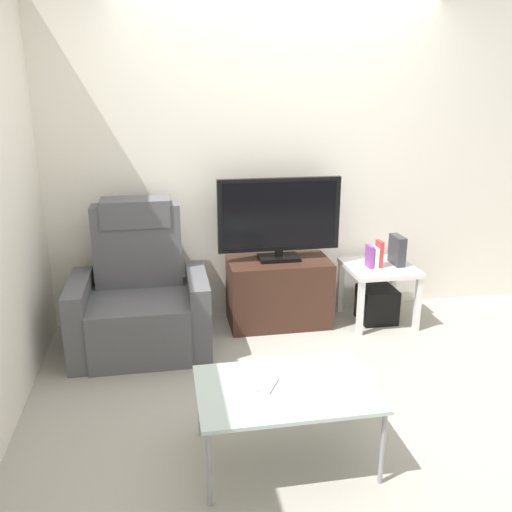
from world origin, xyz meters
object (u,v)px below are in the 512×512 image
television (279,217)px  side_table (379,275)px  tv_stand (279,292)px  recliner_armchair (140,299)px  book_rightmost (379,254)px  cell_phone (268,385)px  book_leftmost (370,256)px  coffee_table (286,391)px  game_console (397,250)px  book_middle (375,257)px  subwoofer_box (377,304)px

television → side_table: (0.81, -0.11, -0.48)m
tv_stand → recliner_armchair: bearing=-168.9°
book_rightmost → cell_phone: 1.95m
side_table → book_leftmost: book_leftmost is taller
recliner_armchair → book_leftmost: recliner_armchair is taller
coffee_table → cell_phone: 0.10m
tv_stand → television: 0.62m
book_leftmost → cell_phone: bearing=-126.7°
book_rightmost → game_console: (0.16, 0.03, 0.01)m
television → game_console: bearing=-6.2°
book_middle → game_console: (0.20, 0.03, 0.04)m
coffee_table → tv_stand: bearing=78.7°
book_middle → cell_phone: (-1.17, -1.52, -0.14)m
book_middle → book_rightmost: book_rightmost is taller
subwoofer_box → book_leftmost: size_ratio=1.59×
side_table → coffee_table: bearing=-126.2°
tv_stand → subwoofer_box: size_ratio=2.85×
tv_stand → game_console: game_console is taller
book_leftmost → coffee_table: 1.87m
coffee_table → television: bearing=78.8°
television → book_leftmost: size_ratio=5.41×
subwoofer_box → game_console: 0.48m
television → book_leftmost: bearing=-10.7°
side_table → book_middle: (-0.06, -0.02, 0.16)m
side_table → subwoofer_box: 0.26m
tv_stand → book_middle: bearing=-8.7°
side_table → cell_phone: bearing=-128.7°
book_middle → coffee_table: size_ratio=0.18×
book_rightmost → cell_phone: size_ratio=1.42×
recliner_armchair → book_middle: (1.85, 0.10, 0.19)m
book_leftmost → recliner_armchair: bearing=-176.9°
book_leftmost → cell_phone: book_leftmost is taller
book_middle → tv_stand: bearing=171.3°
side_table → book_rightmost: bearing=-134.2°
game_console → cell_phone: bearing=-131.6°
book_middle → book_leftmost: bearing=180.0°
side_table → book_leftmost: (-0.10, -0.02, 0.17)m
side_table → game_console: bearing=3.9°
subwoofer_box → book_middle: book_middle is taller
game_console → book_leftmost: bearing=-173.0°
subwoofer_box → coffee_table: size_ratio=0.32×
subwoofer_box → game_console: size_ratio=1.20×
book_middle → book_rightmost: (0.04, 0.00, 0.02)m
book_leftmost → cell_phone: (-1.13, -1.52, -0.15)m
television → side_table: 0.95m
tv_stand → subwoofer_box: (0.81, -0.10, -0.13)m
tv_stand → recliner_armchair: 1.12m
book_middle → television: bearing=169.9°
coffee_table → subwoofer_box: bearing=53.8°
recliner_armchair → subwoofer_box: 1.92m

